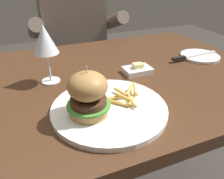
% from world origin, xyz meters
% --- Properties ---
extents(dining_table, '(1.14, 0.77, 0.74)m').
position_xyz_m(dining_table, '(0.00, 0.00, 0.64)').
color(dining_table, '#472B19').
rests_on(dining_table, ground).
extents(main_plate, '(0.30, 0.30, 0.01)m').
position_xyz_m(main_plate, '(-0.07, -0.20, 0.75)').
color(main_plate, white).
rests_on(main_plate, dining_table).
extents(burger_sandwich, '(0.11, 0.11, 0.13)m').
position_xyz_m(burger_sandwich, '(-0.13, -0.21, 0.81)').
color(burger_sandwich, tan).
rests_on(burger_sandwich, main_plate).
extents(fries_pile, '(0.12, 0.11, 0.02)m').
position_xyz_m(fries_pile, '(-0.02, -0.18, 0.76)').
color(fries_pile, gold).
rests_on(fries_pile, main_plate).
extents(wine_glass, '(0.08, 0.08, 0.19)m').
position_xyz_m(wine_glass, '(-0.19, 0.03, 0.88)').
color(wine_glass, silver).
rests_on(wine_glass, dining_table).
extents(bread_plate, '(0.16, 0.16, 0.01)m').
position_xyz_m(bread_plate, '(0.42, 0.02, 0.74)').
color(bread_plate, white).
rests_on(bread_plate, dining_table).
extents(table_knife, '(0.23, 0.03, 0.01)m').
position_xyz_m(table_knife, '(0.37, 0.01, 0.75)').
color(table_knife, silver).
rests_on(table_knife, bread_plate).
extents(butter_dish, '(0.10, 0.07, 0.04)m').
position_xyz_m(butter_dish, '(0.10, -0.02, 0.75)').
color(butter_dish, white).
rests_on(butter_dish, dining_table).
extents(diner_person, '(0.51, 0.36, 1.18)m').
position_xyz_m(diner_person, '(0.03, 0.66, 0.56)').
color(diner_person, '#282833').
rests_on(diner_person, ground).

